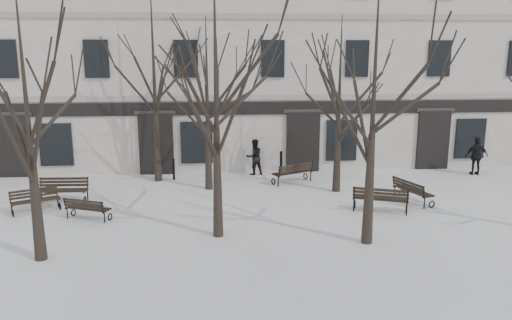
{
  "coord_description": "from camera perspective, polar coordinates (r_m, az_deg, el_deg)",
  "views": [
    {
      "loc": [
        -0.72,
        -15.5,
        5.69
      ],
      "look_at": [
        0.81,
        3.0,
        1.67
      ],
      "focal_mm": 35.0,
      "sensor_mm": 36.0,
      "label": 1
    }
  ],
  "objects": [
    {
      "name": "bench_4",
      "position": [
        22.09,
        4.28,
        -1.38
      ],
      "size": [
        1.95,
        1.44,
        0.94
      ],
      "rotation": [
        0.0,
        0.0,
        3.62
      ],
      "color": "black",
      "rests_on": "ground"
    },
    {
      "name": "bench_2",
      "position": [
        18.58,
        14.04,
        -4.28
      ],
      "size": [
        2.05,
        1.34,
        0.98
      ],
      "rotation": [
        0.0,
        0.0,
        2.78
      ],
      "color": "black",
      "rests_on": "ground"
    },
    {
      "name": "building",
      "position": [
        28.47,
        -3.37,
        11.84
      ],
      "size": [
        40.4,
        10.2,
        11.4
      ],
      "color": "beige",
      "rests_on": "ground"
    },
    {
      "name": "bollard_b",
      "position": [
        23.54,
        2.88,
        -0.26
      ],
      "size": [
        0.15,
        0.15,
        1.15
      ],
      "color": "black",
      "rests_on": "ground"
    },
    {
      "name": "tree_2",
      "position": [
        14.76,
        13.41,
        9.17
      ],
      "size": [
        5.59,
        5.59,
        7.98
      ],
      "color": "black",
      "rests_on": "ground"
    },
    {
      "name": "bench_3",
      "position": [
        20.68,
        -21.21,
        -3.13
      ],
      "size": [
        1.91,
        0.76,
        0.95
      ],
      "rotation": [
        0.0,
        0.0,
        -0.04
      ],
      "color": "black",
      "rests_on": "ground"
    },
    {
      "name": "tree_1",
      "position": [
        14.99,
        -4.65,
        10.3
      ],
      "size": [
        5.82,
        5.82,
        8.32
      ],
      "color": "black",
      "rests_on": "ground"
    },
    {
      "name": "bollard_a",
      "position": [
        22.96,
        -9.39,
        -0.96
      ],
      "size": [
        0.13,
        0.13,
        0.98
      ],
      "color": "black",
      "rests_on": "ground"
    },
    {
      "name": "bench_1",
      "position": [
        18.22,
        -18.75,
        -5.22
      ],
      "size": [
        1.66,
        1.13,
        0.8
      ],
      "rotation": [
        0.0,
        0.0,
        2.75
      ],
      "color": "black",
      "rests_on": "ground"
    },
    {
      "name": "pedestrian_c",
      "position": [
        25.9,
        23.73,
        -1.53
      ],
      "size": [
        1.1,
        0.55,
        1.8
      ],
      "primitive_type": "imported",
      "rotation": [
        0.0,
        0.0,
        3.03
      ],
      "color": "black",
      "rests_on": "ground"
    },
    {
      "name": "tree_5",
      "position": [
        20.63,
        -5.63,
        8.69
      ],
      "size": [
        4.98,
        4.98,
        7.11
      ],
      "color": "black",
      "rests_on": "ground"
    },
    {
      "name": "bench_0",
      "position": [
        19.86,
        -23.93,
        -4.15
      ],
      "size": [
        1.73,
        1.29,
        0.84
      ],
      "rotation": [
        0.0,
        0.0,
        0.49
      ],
      "color": "black",
      "rests_on": "ground"
    },
    {
      "name": "tree_6",
      "position": [
        20.45,
        9.56,
        8.66
      ],
      "size": [
        5.02,
        5.02,
        7.17
      ],
      "color": "black",
      "rests_on": "ground"
    },
    {
      "name": "tree_0",
      "position": [
        14.44,
        -24.91,
        7.39
      ],
      "size": [
        5.33,
        5.33,
        7.61
      ],
      "color": "black",
      "rests_on": "ground"
    },
    {
      "name": "ground",
      "position": [
        16.53,
        -1.97,
        -7.93
      ],
      "size": [
        100.0,
        100.0,
        0.0
      ],
      "primitive_type": "plane",
      "color": "white",
      "rests_on": "ground"
    },
    {
      "name": "pedestrian_b",
      "position": [
        23.74,
        -0.2,
        -1.65
      ],
      "size": [
        0.99,
        0.87,
        1.7
      ],
      "primitive_type": "imported",
      "rotation": [
        0.0,
        0.0,
        3.46
      ],
      "color": "black",
      "rests_on": "ground"
    },
    {
      "name": "bench_5",
      "position": [
        20.15,
        17.38,
        -3.32
      ],
      "size": [
        1.18,
        1.88,
        0.9
      ],
      "rotation": [
        0.0,
        0.0,
        1.9
      ],
      "color": "black",
      "rests_on": "ground"
    },
    {
      "name": "tree_4",
      "position": [
        22.31,
        -11.68,
        11.71
      ],
      "size": [
        6.26,
        6.26,
        8.94
      ],
      "color": "black",
      "rests_on": "ground"
    }
  ]
}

